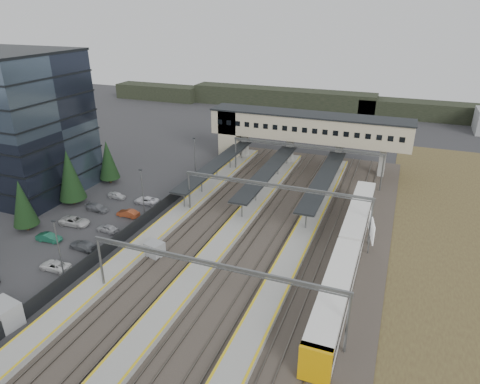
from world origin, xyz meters
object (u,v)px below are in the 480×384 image
at_px(office_building, 7,123).
at_px(billboard, 372,229).
at_px(relay_cabin_near, 4,314).
at_px(relay_cabin_far, 155,250).
at_px(footbridge, 294,128).
at_px(train, 348,253).

xyz_separation_m(office_building, billboard, (62.23, 1.40, -9.30)).
distance_m(relay_cabin_near, billboard, 45.49).
xyz_separation_m(relay_cabin_far, billboard, (26.54, 12.90, 1.84)).
distance_m(relay_cabin_near, footbridge, 61.10).
xyz_separation_m(office_building, footbridge, (43.70, 30.00, -4.26)).
distance_m(relay_cabin_far, footbridge, 42.82).
bearing_deg(office_building, footbridge, 34.47).
bearing_deg(billboard, relay_cabin_near, -138.49).
bearing_deg(relay_cabin_near, office_building, 134.45).
height_order(relay_cabin_near, relay_cabin_far, relay_cabin_near).
xyz_separation_m(office_building, relay_cabin_near, (28.18, -28.73, -10.85)).
bearing_deg(footbridge, billboard, -57.06).
xyz_separation_m(relay_cabin_far, train, (24.31, 6.73, 1.05)).
relative_size(footbridge, train, 0.99).
relative_size(office_building, train, 0.60).
relative_size(relay_cabin_far, footbridge, 0.07).
distance_m(relay_cabin_far, train, 25.24).
height_order(relay_cabin_near, train, train).
height_order(train, billboard, billboard).
height_order(office_building, billboard, office_building).
relative_size(relay_cabin_near, relay_cabin_far, 1.34).
xyz_separation_m(relay_cabin_near, relay_cabin_far, (7.51, 17.23, -0.30)).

